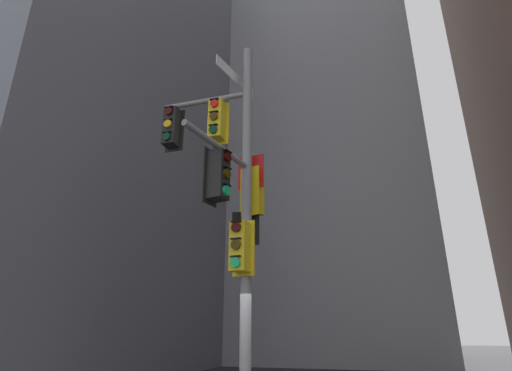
% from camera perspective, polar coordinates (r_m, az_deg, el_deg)
% --- Properties ---
extents(building_tower_left, '(16.54, 16.54, 31.84)m').
position_cam_1_polar(building_tower_left, '(26.88, -27.47, 14.09)').
color(building_tower_left, slate).
rests_on(building_tower_left, ground).
extents(building_mid_block, '(17.56, 17.56, 53.76)m').
position_cam_1_polar(building_mid_block, '(40.53, 6.05, 18.16)').
color(building_mid_block, '#9399A3').
rests_on(building_mid_block, ground).
extents(signal_pole_assembly, '(2.58, 3.18, 8.46)m').
position_cam_1_polar(signal_pole_assembly, '(8.79, -3.90, 0.09)').
color(signal_pole_assembly, gray).
rests_on(signal_pole_assembly, ground).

